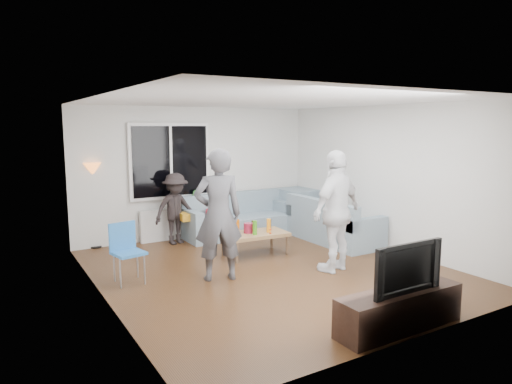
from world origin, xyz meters
TOP-DOWN VIEW (x-y plane):
  - floor at (0.00, 0.00)m, footprint 5.00×5.50m
  - ceiling at (0.00, 0.00)m, footprint 5.00×5.50m
  - wall_back at (0.00, 2.77)m, footprint 5.00×0.04m
  - wall_front at (0.00, -2.77)m, footprint 5.00×0.04m
  - wall_left at (-2.52, 0.00)m, footprint 0.04×5.50m
  - wall_right at (2.52, 0.00)m, footprint 0.04×5.50m
  - window_frame at (-0.60, 2.69)m, footprint 1.62×0.06m
  - window_glass at (-0.60, 2.65)m, footprint 1.50×0.02m
  - window_mullion at (-0.60, 2.64)m, footprint 0.05×0.03m
  - radiator at (-0.60, 2.65)m, footprint 1.30×0.12m
  - potted_plant at (-0.17, 2.62)m, footprint 0.20×0.16m
  - vase at (-0.69, 2.62)m, footprint 0.18×0.18m
  - sofa_back_section at (0.70, 2.27)m, footprint 2.30×0.85m
  - sofa_right_section at (2.02, 0.88)m, footprint 2.00×0.85m
  - sofa_corner at (2.27, 2.27)m, footprint 0.85×0.85m
  - cushion_yellow at (-0.39, 2.25)m, footprint 0.41×0.36m
  - cushion_red at (0.18, 2.33)m, footprint 0.46×0.43m
  - coffee_table at (0.23, 0.84)m, footprint 1.14×0.68m
  - pitcher at (0.12, 0.88)m, footprint 0.17×0.17m
  - side_chair at (-2.05, 0.53)m, footprint 0.47×0.47m
  - floor_lamp at (-2.05, 2.77)m, footprint 0.32×0.32m
  - player_left at (-0.88, 0.02)m, footprint 0.80×0.63m
  - player_right at (0.86, -0.53)m, footprint 1.18×0.73m
  - spectator_right at (2.02, 0.95)m, footprint 0.54×0.63m
  - spectator_back at (-0.66, 2.30)m, footprint 0.94×0.63m
  - tv_console at (0.10, -2.50)m, footprint 1.60×0.40m
  - television at (0.10, -2.50)m, footprint 0.97×0.13m
  - bottle_d at (0.44, 0.75)m, footprint 0.07×0.07m
  - bottle_e at (0.58, 0.94)m, footprint 0.07×0.07m
  - bottle_a at (-0.06, 0.95)m, footprint 0.07×0.07m
  - bottle_c at (0.27, 0.97)m, footprint 0.07×0.07m
  - bottle_b at (0.15, 0.72)m, footprint 0.08×0.08m

SIDE VIEW (x-z plane):
  - floor at x=0.00m, z-range -0.04..0.00m
  - coffee_table at x=0.23m, z-range 0.00..0.40m
  - tv_console at x=0.10m, z-range 0.00..0.44m
  - radiator at x=-0.60m, z-range 0.00..0.62m
  - sofa_back_section at x=0.70m, z-range 0.00..0.85m
  - sofa_right_section at x=2.02m, z-range 0.00..0.85m
  - sofa_corner at x=2.27m, z-range 0.00..0.85m
  - side_chair at x=-2.05m, z-range 0.00..0.86m
  - pitcher at x=0.12m, z-range 0.40..0.57m
  - bottle_e at x=0.58m, z-range 0.40..0.58m
  - bottle_c at x=0.27m, z-range 0.40..0.59m
  - cushion_yellow at x=-0.39m, z-range 0.44..0.58m
  - cushion_red at x=0.18m, z-range 0.45..0.57m
  - bottle_d at x=0.44m, z-range 0.40..0.64m
  - bottle_a at x=-0.06m, z-range 0.40..0.64m
  - bottle_b at x=0.15m, z-range 0.40..0.64m
  - spectator_right at x=2.02m, z-range 0.00..1.10m
  - spectator_back at x=-0.66m, z-range 0.00..1.35m
  - vase at x=-0.69m, z-range 0.62..0.77m
  - television at x=0.10m, z-range 0.44..1.00m
  - floor_lamp at x=-2.05m, z-range 0.00..1.56m
  - potted_plant at x=-0.17m, z-range 0.62..0.97m
  - player_right at x=0.86m, z-range 0.00..1.87m
  - player_left at x=-0.88m, z-range 0.00..1.92m
  - wall_back at x=0.00m, z-range 0.00..2.60m
  - wall_front at x=0.00m, z-range 0.00..2.60m
  - wall_left at x=-2.52m, z-range 0.00..2.60m
  - wall_right at x=2.52m, z-range 0.00..2.60m
  - window_frame at x=-0.60m, z-range 0.81..2.29m
  - window_glass at x=-0.60m, z-range 0.88..2.23m
  - window_mullion at x=-0.60m, z-range 0.88..2.23m
  - ceiling at x=0.00m, z-range 2.60..2.64m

